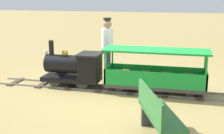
# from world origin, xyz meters

# --- Properties ---
(ground_plane) EXTENTS (60.00, 60.00, 0.00)m
(ground_plane) POSITION_xyz_m (0.00, 0.00, 0.00)
(ground_plane) COLOR #A38C51
(track) EXTENTS (0.69, 6.05, 0.04)m
(track) POSITION_xyz_m (0.00, 0.09, 0.02)
(track) COLOR gray
(track) RESTS_ON ground_plane
(locomotive) EXTENTS (0.65, 1.45, 1.08)m
(locomotive) POSITION_xyz_m (0.00, 1.13, 0.49)
(locomotive) COLOR black
(locomotive) RESTS_ON ground_plane
(passenger_car) EXTENTS (0.75, 2.35, 0.97)m
(passenger_car) POSITION_xyz_m (0.00, -0.81, 0.42)
(passenger_car) COLOR #3F3F3F
(passenger_car) RESTS_ON ground_plane
(conductor_person) EXTENTS (0.30, 0.30, 1.62)m
(conductor_person) POSITION_xyz_m (0.80, 0.52, 0.96)
(conductor_person) COLOR #282D47
(conductor_person) RESTS_ON ground_plane
(park_bench) EXTENTS (1.36, 0.86, 0.82)m
(park_bench) POSITION_xyz_m (-2.34, -1.09, 0.42)
(park_bench) COLOR #2D6B33
(park_bench) RESTS_ON ground_plane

